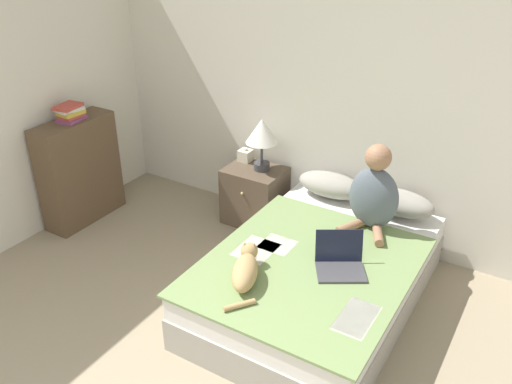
# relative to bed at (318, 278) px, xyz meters

# --- Properties ---
(wall_back) EXTENTS (5.64, 0.05, 2.55)m
(wall_back) POSITION_rel_bed_xyz_m (-0.38, 1.10, 1.04)
(wall_back) COLOR beige
(wall_back) RESTS_ON ground_plane
(bed) EXTENTS (1.40, 2.05, 0.47)m
(bed) POSITION_rel_bed_xyz_m (0.00, 0.00, 0.00)
(bed) COLOR #9E998E
(bed) RESTS_ON ground_plane
(pillow_near) EXTENTS (0.60, 0.30, 0.21)m
(pillow_near) POSITION_rel_bed_xyz_m (-0.31, 0.86, 0.34)
(pillow_near) COLOR gray
(pillow_near) RESTS_ON bed
(pillow_far) EXTENTS (0.60, 0.30, 0.21)m
(pillow_far) POSITION_rel_bed_xyz_m (0.31, 0.86, 0.34)
(pillow_far) COLOR gray
(pillow_far) RESTS_ON bed
(person_sitting) EXTENTS (0.40, 0.39, 0.70)m
(person_sitting) POSITION_rel_bed_xyz_m (0.19, 0.54, 0.53)
(person_sitting) COLOR slate
(person_sitting) RESTS_ON bed
(cat_tabby) EXTENTS (0.34, 0.59, 0.19)m
(cat_tabby) POSITION_rel_bed_xyz_m (-0.29, -0.57, 0.33)
(cat_tabby) COLOR tan
(cat_tabby) RESTS_ON bed
(laptop_open) EXTENTS (0.44, 0.43, 0.25)m
(laptop_open) POSITION_rel_bed_xyz_m (0.21, -0.12, 0.29)
(laptop_open) COLOR #424247
(laptop_open) RESTS_ON bed
(nightstand) EXTENTS (0.54, 0.46, 0.56)m
(nightstand) POSITION_rel_bed_xyz_m (-1.06, 0.81, 0.05)
(nightstand) COLOR brown
(nightstand) RESTS_ON ground_plane
(table_lamp) EXTENTS (0.30, 0.30, 0.50)m
(table_lamp) POSITION_rel_bed_xyz_m (-1.00, 0.84, 0.69)
(table_lamp) COLOR #38383D
(table_lamp) RESTS_ON nightstand
(tissue_box) EXTENTS (0.12, 0.12, 0.14)m
(tissue_box) POSITION_rel_bed_xyz_m (-1.24, 0.92, 0.39)
(tissue_box) COLOR beige
(tissue_box) RESTS_ON nightstand
(bookshelf) EXTENTS (0.29, 0.79, 1.01)m
(bookshelf) POSITION_rel_bed_xyz_m (-2.53, 0.00, 0.28)
(bookshelf) COLOR brown
(bookshelf) RESTS_ON ground_plane
(book_stack_top) EXTENTS (0.22, 0.26, 0.15)m
(book_stack_top) POSITION_rel_bed_xyz_m (-2.52, 0.00, 0.86)
(book_stack_top) COLOR #844270
(book_stack_top) RESTS_ON bookshelf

